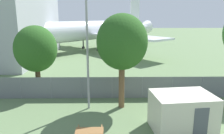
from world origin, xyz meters
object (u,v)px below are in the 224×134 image
Objects in this scene: tree_left_of_cabin at (36,49)px; portable_cabin at (182,112)px; tree_near_hangar at (122,42)px; airplane at (85,31)px.

portable_cabin is at bearing -32.32° from tree_left_of_cabin.
tree_left_of_cabin is (-7.29, 3.29, -0.96)m from tree_near_hangar.
tree_near_hangar reaches higher than tree_left_of_cabin.
portable_cabin is 13.01m from tree_left_of_cabin.
portable_cabin is at bearing -45.48° from tree_near_hangar.
tree_near_hangar is at bearing 55.06° from airplane.
tree_left_of_cabin reaches higher than portable_cabin.
airplane is 24.48m from tree_left_of_cabin.
portable_cabin is (9.00, -31.20, -2.76)m from airplane.
portable_cabin is 0.62× the size of tree_left_of_cabin.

